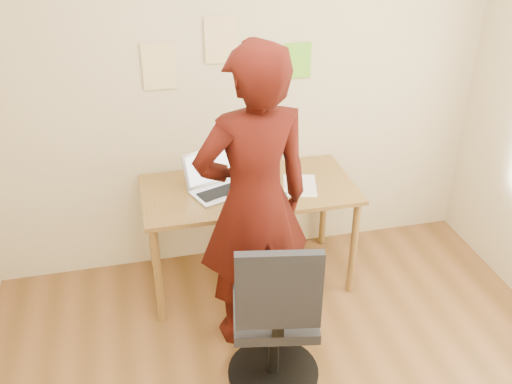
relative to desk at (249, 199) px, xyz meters
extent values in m
cube|color=beige|center=(0.01, 0.39, 0.70)|extent=(3.50, 0.04, 2.70)
cube|color=olive|center=(0.00, 0.00, 0.07)|extent=(1.40, 0.70, 0.03)
cylinder|color=olive|center=(-0.65, -0.30, -0.30)|extent=(0.05, 0.05, 0.71)
cylinder|color=olive|center=(0.65, -0.30, -0.30)|extent=(0.05, 0.05, 0.71)
cylinder|color=olive|center=(-0.65, 0.30, -0.30)|extent=(0.05, 0.05, 0.71)
cylinder|color=olive|center=(0.65, 0.30, -0.30)|extent=(0.05, 0.05, 0.71)
cube|color=silver|center=(-0.20, -0.04, 0.09)|extent=(0.41, 0.35, 0.02)
cube|color=black|center=(-0.20, -0.04, 0.10)|extent=(0.31, 0.22, 0.00)
cube|color=silver|center=(-0.25, 0.10, 0.22)|extent=(0.35, 0.19, 0.23)
cube|color=white|center=(-0.25, 0.10, 0.22)|extent=(0.30, 0.16, 0.19)
cube|color=white|center=(0.34, -0.05, 0.09)|extent=(0.28, 0.35, 0.00)
cube|color=black|center=(0.18, -0.18, 0.09)|extent=(0.08, 0.13, 0.01)
cube|color=#3F4C59|center=(0.18, -0.18, 0.10)|extent=(0.07, 0.10, 0.00)
cube|color=#F1D490|center=(-0.49, 0.36, 0.83)|extent=(0.21, 0.00, 0.30)
cube|color=#F1D490|center=(-0.09, 0.36, 0.97)|extent=(0.21, 0.00, 0.30)
cube|color=#72D02E|center=(0.42, 0.36, 0.81)|extent=(0.18, 0.00, 0.24)
cube|color=black|center=(-0.06, -0.92, -0.19)|extent=(0.52, 0.52, 0.06)
cube|color=black|center=(-0.10, -1.12, 0.14)|extent=(0.43, 0.13, 0.45)
cube|color=black|center=(-0.10, -1.12, -0.09)|extent=(0.07, 0.05, 0.12)
cylinder|color=black|center=(-0.06, -0.92, -0.43)|extent=(0.06, 0.06, 0.45)
cylinder|color=black|center=(-0.06, -0.92, -0.64)|extent=(0.53, 0.53, 0.03)
imported|color=#370C07|center=(-0.09, -0.53, 0.28)|extent=(0.73, 0.53, 1.87)
camera|label=1|loc=(-0.71, -3.20, 1.91)|focal=40.00mm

